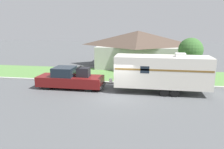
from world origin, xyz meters
The scene contains 8 objects.
ground_plane centered at (0.00, 0.00, 0.00)m, with size 120.00×120.00×0.00m, color #515456.
curb_strip centered at (0.00, 3.75, 0.07)m, with size 80.00×0.30×0.14m.
lawn_strip centered at (0.00, 7.40, 0.01)m, with size 80.00×7.00×0.03m.
house_across_street centered at (0.91, 13.55, 2.51)m, with size 11.35×8.13×4.83m.
pickup_truck centered at (-4.52, 1.49, 0.86)m, with size 5.96×2.07×2.03m.
travel_trailer centered at (3.54, 1.49, 1.82)m, with size 8.72×2.35×3.38m.
mailbox centered at (-4.30, 4.84, 1.06)m, with size 0.48×0.20×1.38m.
tree_in_yard centered at (6.55, 6.29, 3.11)m, with size 2.46×2.46×4.36m.
Camera 1 is at (2.36, -16.69, 5.60)m, focal length 35.00 mm.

